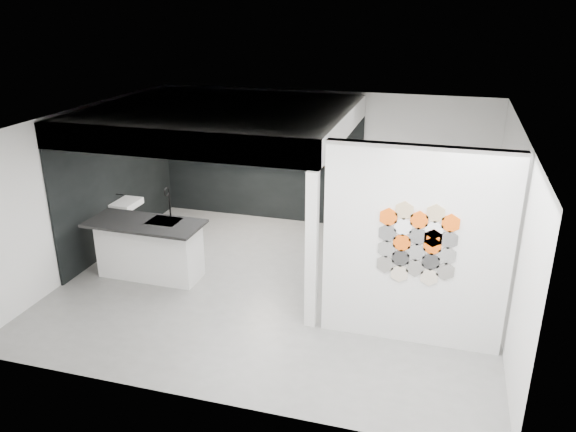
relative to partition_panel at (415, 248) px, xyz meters
The scene contains 17 objects.
floor 2.82m from the partition_panel, 155.80° to the left, with size 7.00×6.00×0.01m, color slate.
partition_panel is the anchor object (origin of this frame).
bay_clad_back 5.31m from the partition_panel, 131.60° to the left, with size 4.40×0.04×2.35m, color black.
bay_clad_left 6.04m from the partition_panel, 160.65° to the left, with size 0.04×4.00×2.35m, color black.
bulkhead 4.21m from the partition_panel, 150.43° to the left, with size 4.40×4.00×0.40m, color silver.
corner_column 1.42m from the partition_panel, behind, with size 0.16×0.16×2.35m, color silver.
fascia_beam 3.71m from the partition_panel, behind, with size 4.40×0.16×0.40m, color silver.
wall_basin 5.78m from the partition_panel, 161.77° to the left, with size 0.40×0.60×0.12m, color silver.
display_shelf 5.17m from the partition_panel, 131.55° to the left, with size 3.00×0.15×0.04m, color black.
kitchen_island 4.57m from the partition_panel, behind, with size 1.96×0.88×1.57m.
stockpot 6.14m from the partition_panel, 141.01° to the left, with size 0.24×0.24×0.20m, color black.
kettle 4.63m from the partition_panel, 123.37° to the left, with size 0.19×0.19×0.16m, color black.
glass_bowl 4.39m from the partition_panel, 118.23° to the left, with size 0.15×0.15×0.11m, color gray.
glass_vase 4.39m from the partition_panel, 118.23° to the left, with size 0.10×0.10×0.14m, color gray.
bottle_dark 5.47m from the partition_panel, 135.01° to the left, with size 0.06×0.06×0.16m, color black.
utensil_cup 5.51m from the partition_panel, 135.44° to the left, with size 0.09×0.09×0.11m, color black.
hex_tile_cluster 0.14m from the partition_panel, 68.73° to the right, with size 1.04×0.02×1.16m.
Camera 1 is at (2.48, -7.97, 4.48)m, focal length 35.00 mm.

